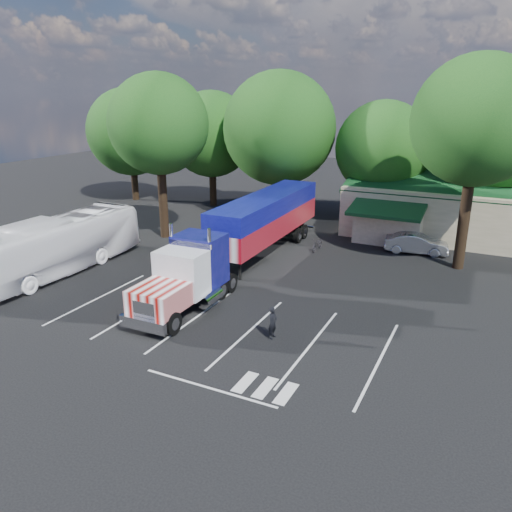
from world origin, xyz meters
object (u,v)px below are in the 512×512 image
at_px(bicycle, 318,244).
at_px(tour_bus, 56,246).
at_px(semi_truck, 249,229).
at_px(woman, 273,323).
at_px(silver_sedan, 416,244).

distance_m(bicycle, tour_bus, 18.07).
bearing_deg(semi_truck, woman, -57.95).
xyz_separation_m(semi_truck, woman, (5.75, -8.86, -1.73)).
xyz_separation_m(tour_bus, silver_sedan, (20.16, 14.42, -1.07)).
bearing_deg(silver_sedan, semi_truck, 120.18).
bearing_deg(semi_truck, tour_bus, -147.97).
bearing_deg(tour_bus, woman, -7.53).
relative_size(woman, tour_bus, 0.12).
xyz_separation_m(semi_truck, tour_bus, (-10.47, -6.78, -0.72)).
bearing_deg(tour_bus, silver_sedan, 35.35).
height_order(bicycle, tour_bus, tour_bus).
relative_size(semi_truck, woman, 13.45).
height_order(woman, bicycle, woman).
relative_size(woman, silver_sedan, 0.36).
distance_m(semi_truck, tour_bus, 12.49).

